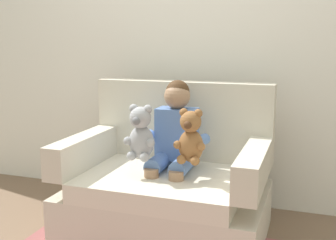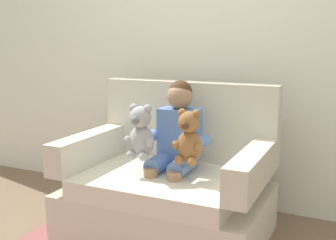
{
  "view_description": "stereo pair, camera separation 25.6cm",
  "coord_description": "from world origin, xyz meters",
  "px_view_note": "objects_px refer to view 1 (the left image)",
  "views": [
    {
      "loc": [
        0.86,
        -2.43,
        1.26
      ],
      "look_at": [
        0.03,
        -0.05,
        0.78
      ],
      "focal_mm": 44.62,
      "sensor_mm": 36.0,
      "label": 1
    },
    {
      "loc": [
        1.09,
        -2.33,
        1.26
      ],
      "look_at": [
        0.03,
        -0.05,
        0.78
      ],
      "focal_mm": 44.62,
      "sensor_mm": 36.0,
      "label": 2
    }
  ],
  "objects_px": {
    "plush_brown": "(191,138)",
    "plush_grey": "(141,134)",
    "armchair": "(168,187)",
    "seated_child": "(174,138)"
  },
  "relations": [
    {
      "from": "plush_brown",
      "to": "plush_grey",
      "type": "height_order",
      "value": "plush_grey"
    },
    {
      "from": "armchair",
      "to": "plush_brown",
      "type": "height_order",
      "value": "armchair"
    },
    {
      "from": "armchair",
      "to": "plush_brown",
      "type": "relative_size",
      "value": 3.85
    },
    {
      "from": "armchair",
      "to": "plush_grey",
      "type": "height_order",
      "value": "armchair"
    },
    {
      "from": "armchair",
      "to": "seated_child",
      "type": "height_order",
      "value": "seated_child"
    },
    {
      "from": "seated_child",
      "to": "armchair",
      "type": "bearing_deg",
      "value": -154.49
    },
    {
      "from": "armchair",
      "to": "seated_child",
      "type": "xyz_separation_m",
      "value": [
        0.03,
        0.02,
        0.33
      ]
    },
    {
      "from": "seated_child",
      "to": "plush_grey",
      "type": "xyz_separation_m",
      "value": [
        -0.15,
        -0.19,
        0.06
      ]
    },
    {
      "from": "plush_grey",
      "to": "seated_child",
      "type": "bearing_deg",
      "value": 38.27
    },
    {
      "from": "armchair",
      "to": "plush_grey",
      "type": "bearing_deg",
      "value": -125.1
    }
  ]
}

